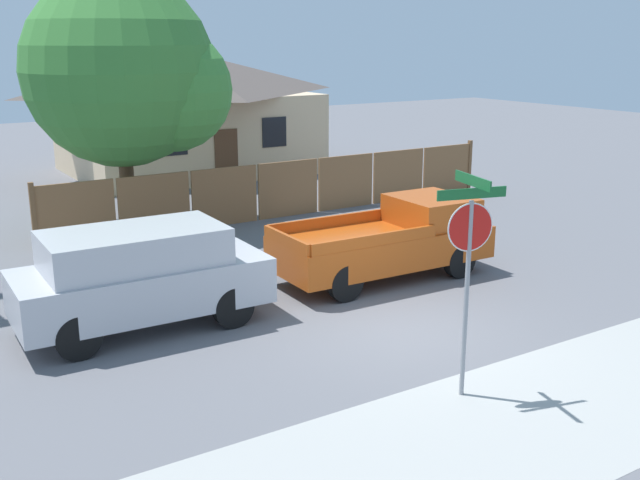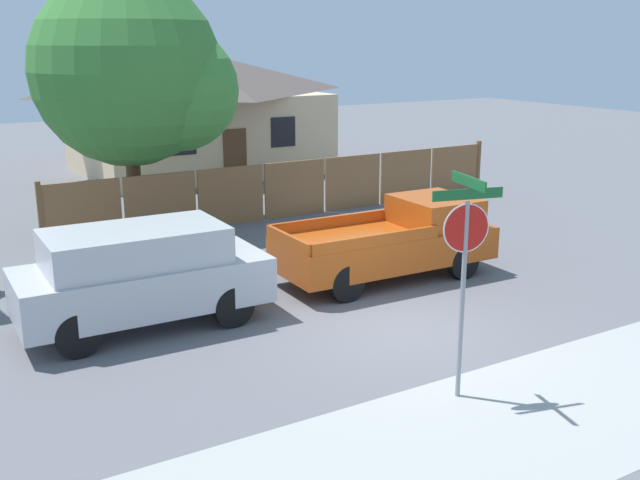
{
  "view_description": "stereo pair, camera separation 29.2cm",
  "coord_description": "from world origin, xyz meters",
  "views": [
    {
      "loc": [
        -8.0,
        -9.99,
        5.14
      ],
      "look_at": [
        -1.0,
        1.06,
        1.6
      ],
      "focal_mm": 42.0,
      "sensor_mm": 36.0,
      "label": 1
    },
    {
      "loc": [
        -7.75,
        -10.14,
        5.14
      ],
      "look_at": [
        -1.0,
        1.06,
        1.6
      ],
      "focal_mm": 42.0,
      "sensor_mm": 36.0,
      "label": 2
    }
  ],
  "objects": [
    {
      "name": "ground_plane",
      "position": [
        0.0,
        0.0,
        0.0
      ],
      "size": [
        80.0,
        80.0,
        0.0
      ],
      "primitive_type": "plane",
      "color": "slate"
    },
    {
      "name": "red_suv",
      "position": [
        -3.86,
        2.59,
        1.01
      ],
      "size": [
        4.53,
        1.99,
        1.86
      ],
      "rotation": [
        0.0,
        0.0,
        -0.02
      ],
      "color": "#B7B7BC",
      "rests_on": "ground"
    },
    {
      "name": "wooden_fence",
      "position": [
        2.85,
        8.9,
        0.82
      ],
      "size": [
        14.57,
        0.12,
        1.74
      ],
      "color": "brown",
      "rests_on": "ground"
    },
    {
      "name": "sidewalk_strip",
      "position": [
        0.0,
        -3.6,
        0.0
      ],
      "size": [
        36.0,
        3.2,
        0.01
      ],
      "color": "#A3A39E",
      "rests_on": "ground"
    },
    {
      "name": "orange_pickup",
      "position": [
        1.82,
        2.59,
        0.83
      ],
      "size": [
        4.89,
        2.02,
        1.7
      ],
      "rotation": [
        0.0,
        0.0,
        -0.02
      ],
      "color": "#B74C14",
      "rests_on": "ground"
    },
    {
      "name": "house",
      "position": [
        3.45,
        17.87,
        2.42
      ],
      "size": [
        9.5,
        7.52,
        4.67
      ],
      "color": "beige",
      "rests_on": "ground"
    },
    {
      "name": "oak_tree",
      "position": [
        -1.33,
        10.03,
        4.18
      ],
      "size": [
        5.41,
        5.15,
        6.87
      ],
      "color": "brown",
      "rests_on": "ground"
    },
    {
      "name": "stop_sign",
      "position": [
        -0.78,
        -2.53,
        2.27
      ],
      "size": [
        1.04,
        0.94,
        3.31
      ],
      "rotation": [
        0.0,
        0.0,
        -0.25
      ],
      "color": "gray",
      "rests_on": "ground"
    }
  ]
}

